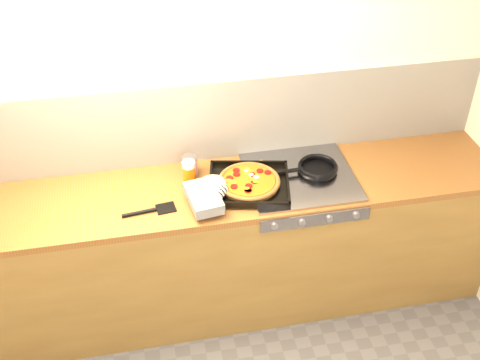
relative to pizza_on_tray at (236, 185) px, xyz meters
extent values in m
plane|color=beige|center=(-0.07, 0.36, 0.30)|extent=(3.20, 0.00, 3.20)
cube|color=white|center=(-0.07, 0.35, 0.20)|extent=(3.20, 0.02, 0.50)
cube|color=olive|center=(-0.07, 0.06, -0.52)|extent=(3.20, 0.60, 0.86)
cube|color=brown|center=(-0.07, 0.06, -0.07)|extent=(3.20, 0.60, 0.04)
cube|color=gray|center=(0.38, -0.24, -0.10)|extent=(0.60, 0.03, 0.08)
cylinder|color=#A5A5AA|center=(0.15, -0.26, -0.10)|extent=(0.04, 0.02, 0.04)
cylinder|color=#A5A5AA|center=(0.30, -0.26, -0.10)|extent=(0.04, 0.02, 0.04)
cylinder|color=#A5A5AA|center=(0.45, -0.26, -0.10)|extent=(0.04, 0.02, 0.04)
cylinder|color=#A5A5AA|center=(0.60, -0.26, -0.10)|extent=(0.04, 0.02, 0.04)
cube|color=gray|center=(0.38, 0.06, -0.04)|extent=(0.60, 0.56, 0.02)
cube|color=black|center=(0.07, 0.02, -0.02)|extent=(0.50, 0.46, 0.01)
cube|color=black|center=(0.11, 0.20, -0.01)|extent=(0.43, 0.10, 0.02)
cube|color=black|center=(0.04, -0.16, -0.01)|extent=(0.43, 0.10, 0.02)
cube|color=black|center=(0.28, -0.02, -0.01)|extent=(0.09, 0.38, 0.02)
cube|color=black|center=(-0.13, 0.06, -0.01)|extent=(0.09, 0.38, 0.02)
cylinder|color=#97582C|center=(0.07, 0.02, -0.01)|extent=(0.39, 0.39, 0.02)
torus|color=#97582C|center=(0.07, 0.02, 0.00)|extent=(0.40, 0.40, 0.03)
cylinder|color=#C27C17|center=(0.07, 0.02, 0.01)|extent=(0.34, 0.34, 0.01)
cylinder|color=maroon|center=(0.10, 0.00, 0.01)|extent=(0.05, 0.05, 0.01)
cylinder|color=maroon|center=(0.02, 0.12, 0.01)|extent=(0.05, 0.05, 0.01)
cylinder|color=maroon|center=(0.05, -0.07, 0.01)|extent=(0.05, 0.05, 0.01)
cylinder|color=maroon|center=(-0.03, 0.06, 0.01)|extent=(0.05, 0.05, 0.01)
cylinder|color=maroon|center=(0.15, 0.09, 0.01)|extent=(0.05, 0.05, 0.01)
cylinder|color=maroon|center=(0.10, 0.06, 0.01)|extent=(0.05, 0.05, 0.01)
cylinder|color=maroon|center=(-0.02, -0.03, 0.01)|extent=(0.05, 0.05, 0.01)
cylinder|color=maroon|center=(0.19, 0.06, 0.01)|extent=(0.05, 0.05, 0.01)
cylinder|color=maroon|center=(0.05, -0.07, 0.01)|extent=(0.05, 0.05, 0.01)
cylinder|color=maroon|center=(0.06, -0.03, 0.01)|extent=(0.05, 0.05, 0.01)
cylinder|color=maroon|center=(0.02, 0.08, 0.01)|extent=(0.05, 0.05, 0.01)
ellipsoid|color=gold|center=(-0.01, 0.02, 0.01)|extent=(0.04, 0.03, 0.01)
ellipsoid|color=gold|center=(-0.03, 0.03, 0.01)|extent=(0.04, 0.03, 0.01)
ellipsoid|color=gold|center=(0.08, 0.07, 0.01)|extent=(0.04, 0.03, 0.01)
ellipsoid|color=gold|center=(0.08, 0.12, 0.01)|extent=(0.04, 0.03, 0.01)
ellipsoid|color=gold|center=(0.04, -0.05, 0.01)|extent=(0.04, 0.03, 0.01)
ellipsoid|color=gold|center=(0.11, -0.01, 0.01)|extent=(0.04, 0.03, 0.01)
ellipsoid|color=gold|center=(0.10, 0.02, 0.01)|extent=(0.04, 0.03, 0.01)
ellipsoid|color=gold|center=(-0.01, 0.01, 0.01)|extent=(0.04, 0.03, 0.01)
ellipsoid|color=gold|center=(0.10, 0.10, 0.01)|extent=(0.04, 0.03, 0.01)
ellipsoid|color=silver|center=(0.08, 0.11, 0.01)|extent=(0.04, 0.04, 0.01)
ellipsoid|color=silver|center=(0.09, 0.06, 0.01)|extent=(0.04, 0.04, 0.01)
ellipsoid|color=silver|center=(0.12, 0.04, 0.01)|extent=(0.04, 0.04, 0.01)
cube|color=black|center=(-0.19, -0.09, 0.01)|extent=(0.19, 0.28, 0.06)
ellipsoid|color=black|center=(-0.13, 0.02, 0.01)|extent=(0.18, 0.18, 0.06)
cylinder|color=black|center=(-0.11, -0.07, 0.01)|extent=(0.11, 0.12, 0.06)
cylinder|color=black|center=(0.49, 0.08, -0.03)|extent=(0.22, 0.22, 0.01)
torus|color=black|center=(0.49, 0.08, -0.01)|extent=(0.24, 0.24, 0.02)
cube|color=black|center=(0.30, 0.07, 0.00)|extent=(0.16, 0.03, 0.01)
cylinder|color=maroon|center=(-0.22, 0.21, 0.01)|extent=(0.11, 0.11, 0.11)
cylinder|color=#B2B2B7|center=(-0.22, 0.21, 0.07)|extent=(0.11, 0.11, 0.01)
cylinder|color=#B2B2B7|center=(-0.22, 0.21, -0.04)|extent=(0.11, 0.11, 0.01)
cylinder|color=orange|center=(-0.24, 0.16, 0.00)|extent=(0.07, 0.07, 0.09)
cylinder|color=silver|center=(-0.24, 0.16, 0.06)|extent=(0.07, 0.07, 0.03)
cylinder|color=#A28044|center=(0.06, 0.18, -0.04)|extent=(0.24, 0.12, 0.02)
ellipsoid|color=#A28044|center=(0.19, 0.23, -0.04)|extent=(0.07, 0.06, 0.02)
cube|color=black|center=(-0.39, -0.07, -0.04)|extent=(0.11, 0.10, 0.01)
cylinder|color=black|center=(-0.53, -0.08, -0.04)|extent=(0.18, 0.04, 0.02)
camera|label=1|loc=(-0.48, -2.53, 1.99)|focal=45.00mm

